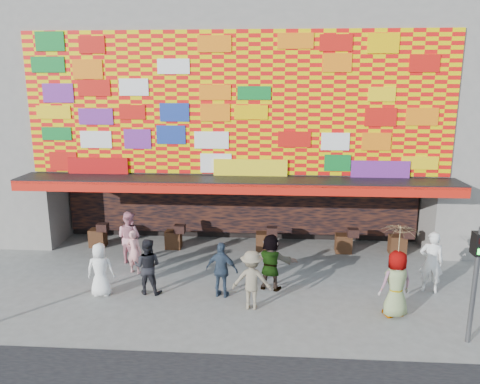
{
  "coord_description": "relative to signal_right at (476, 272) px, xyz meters",
  "views": [
    {
      "loc": [
        1.26,
        -12.34,
        6.35
      ],
      "look_at": [
        0.26,
        2.0,
        2.91
      ],
      "focal_mm": 35.0,
      "sensor_mm": 36.0,
      "label": 1
    }
  ],
  "objects": [
    {
      "name": "ground",
      "position": [
        -6.2,
        1.5,
        -1.86
      ],
      "size": [
        90.0,
        90.0,
        0.0
      ],
      "primitive_type": "plane",
      "color": "slate",
      "rests_on": "ground"
    },
    {
      "name": "shop_building",
      "position": [
        -6.2,
        9.68,
        3.37
      ],
      "size": [
        15.2,
        9.4,
        10.0
      ],
      "color": "gray",
      "rests_on": "ground"
    },
    {
      "name": "signal_right",
      "position": [
        0.0,
        0.0,
        0.0
      ],
      "size": [
        0.22,
        0.2,
        3.0
      ],
      "color": "#59595B",
      "rests_on": "ground"
    },
    {
      "name": "ped_a",
      "position": [
        -10.03,
        1.93,
        -1.04
      ],
      "size": [
        0.86,
        0.62,
        1.64
      ],
      "primitive_type": "imported",
      "rotation": [
        0.0,
        0.0,
        3.27
      ],
      "color": "white",
      "rests_on": "ground"
    },
    {
      "name": "ped_b",
      "position": [
        -9.51,
        3.65,
        -1.1
      ],
      "size": [
        0.63,
        0.49,
        1.51
      ],
      "primitive_type": "imported",
      "rotation": [
        0.0,
        0.0,
        2.89
      ],
      "color": "pink",
      "rests_on": "ground"
    },
    {
      "name": "ped_c",
      "position": [
        -8.66,
        2.18,
        -1.0
      ],
      "size": [
        0.89,
        0.72,
        1.73
      ],
      "primitive_type": "imported",
      "rotation": [
        0.0,
        0.0,
        3.06
      ],
      "color": "black",
      "rests_on": "ground"
    },
    {
      "name": "ped_d",
      "position": [
        -5.46,
        1.42,
        -1.0
      ],
      "size": [
        1.12,
        0.65,
        1.72
      ],
      "primitive_type": "imported",
      "rotation": [
        0.0,
        0.0,
        3.13
      ],
      "color": "#7E735B",
      "rests_on": "ground"
    },
    {
      "name": "ped_e",
      "position": [
        -6.38,
        2.09,
        -1.01
      ],
      "size": [
        1.07,
        0.65,
        1.71
      ],
      "primitive_type": "imported",
      "rotation": [
        0.0,
        0.0,
        2.89
      ],
      "color": "#2E3D50",
      "rests_on": "ground"
    },
    {
      "name": "ped_f",
      "position": [
        -4.94,
        2.71,
        -0.97
      ],
      "size": [
        1.74,
        0.97,
        1.78
      ],
      "primitive_type": "imported",
      "rotation": [
        0.0,
        0.0,
        2.85
      ],
      "color": "gray",
      "rests_on": "ground"
    },
    {
      "name": "ped_g",
      "position": [
        -1.51,
        1.24,
        -0.92
      ],
      "size": [
        1.06,
        0.85,
        1.88
      ],
      "primitive_type": "imported",
      "rotation": [
        0.0,
        0.0,
        3.45
      ],
      "color": "gray",
      "rests_on": "ground"
    },
    {
      "name": "ped_h",
      "position": [
        -0.05,
        2.88,
        -0.9
      ],
      "size": [
        0.79,
        0.6,
        1.93
      ],
      "primitive_type": "imported",
      "rotation": [
        0.0,
        0.0,
        2.92
      ],
      "color": "white",
      "rests_on": "ground"
    },
    {
      "name": "ped_i",
      "position": [
        -9.95,
        4.59,
        -0.92
      ],
      "size": [
        1.12,
        1.01,
        1.88
      ],
      "primitive_type": "imported",
      "rotation": [
        0.0,
        0.0,
        2.75
      ],
      "color": "pink",
      "rests_on": "ground"
    },
    {
      "name": "parasol",
      "position": [
        -1.51,
        1.24,
        0.3
      ],
      "size": [
        1.01,
        1.03,
        1.86
      ],
      "color": "#D1C484",
      "rests_on": "ground"
    }
  ]
}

